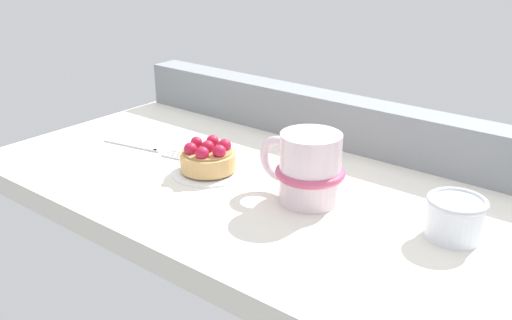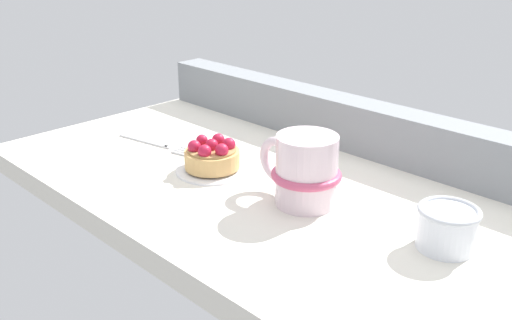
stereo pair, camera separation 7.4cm
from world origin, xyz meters
The scene contains 7 objects.
ground_plane centered at (0.00, 0.00, -1.60)cm, with size 78.38×43.00×3.20cm, color silver.
window_rail_back centered at (0.00, 18.81, 3.79)cm, with size 76.81×5.38×7.57cm, color gray.
dessert_plate centered at (-6.88, -2.78, 0.29)cm, with size 10.33×10.33×0.63cm.
raspberry_tart centered at (-6.86, -2.79, 2.37)cm, with size 7.77×7.77×4.21cm.
coffee_mug centered at (8.69, -1.32, 4.40)cm, with size 12.13×8.73×8.94cm.
dessert_fork centered at (-20.85, -2.24, 0.30)cm, with size 15.60×4.47×0.60cm.
sugar_bowl centered at (26.55, 1.06, 2.52)cm, with size 6.62×6.62×4.75cm.
Camera 2 is at (49.57, -51.05, 32.08)cm, focal length 40.03 mm.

